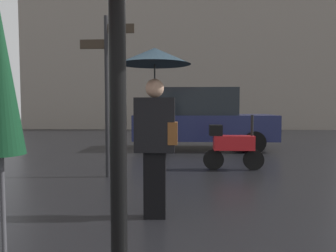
% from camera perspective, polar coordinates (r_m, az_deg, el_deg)
% --- Properties ---
extents(pedestrian_with_umbrella, '(0.91, 0.91, 2.16)m').
position_cam_1_polar(pedestrian_with_umbrella, '(4.06, -2.30, 5.60)').
color(pedestrian_with_umbrella, black).
rests_on(pedestrian_with_umbrella, ground).
extents(parked_scooter, '(1.35, 0.32, 1.23)m').
position_cam_1_polar(parked_scooter, '(7.31, 11.24, -3.39)').
color(parked_scooter, black).
rests_on(parked_scooter, ground).
extents(parked_car_left, '(4.52, 2.05, 2.01)m').
position_cam_1_polar(parked_car_left, '(10.65, 5.95, 1.31)').
color(parked_car_left, '#1E234C').
rests_on(parked_car_left, ground).
extents(street_signpost, '(1.08, 0.08, 3.20)m').
position_cam_1_polar(street_signpost, '(6.53, -10.82, 7.90)').
color(street_signpost, black).
rests_on(street_signpost, ground).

